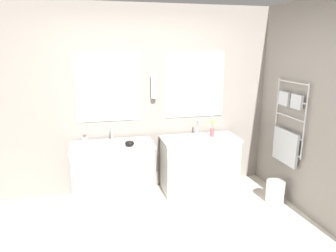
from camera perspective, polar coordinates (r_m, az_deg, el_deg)
wall_back at (r=4.24m, az=-5.01°, el=4.87°), size 5.33×0.16×2.60m
wall_right at (r=4.13m, az=24.03°, el=3.14°), size 0.13×3.45×2.60m
vanity_left at (r=4.11m, az=-10.28°, el=-8.70°), size 1.08×0.57×0.80m
vanity_right at (r=4.33m, az=6.12°, el=-7.32°), size 1.08×0.57×0.80m
faucet_left at (r=4.08m, az=-10.72°, el=-1.31°), size 0.17×0.14×0.23m
faucet_right at (r=4.30m, az=5.65°, el=-0.31°), size 0.17×0.14×0.23m
toiletry_bottle at (r=3.90m, az=-15.53°, el=-2.93°), size 0.06×0.06×0.17m
amenity_bowl at (r=3.87m, az=-7.34°, el=-3.29°), size 0.12×0.12×0.07m
flower_vase at (r=4.29m, az=8.46°, el=-0.66°), size 0.06×0.06×0.24m
soap_dish at (r=4.00m, az=2.18°, el=-2.89°), size 0.09×0.06×0.04m
waste_bin at (r=4.36m, az=19.72°, el=-11.65°), size 0.24×0.24×0.30m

